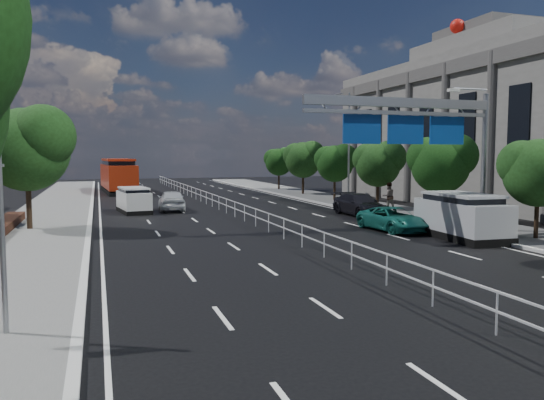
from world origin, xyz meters
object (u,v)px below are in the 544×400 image
overhead_gantry (420,124)px  parked_car_dark (360,205)px  near_car_silver (172,200)px  pedestrian_b (388,196)px  pedestrian_a (459,207)px  silver_minivan (461,216)px  parked_car_teal (393,219)px  white_minivan (134,200)px  near_car_dark (114,179)px  red_bus (118,175)px

overhead_gantry → parked_car_dark: bearing=80.7°
overhead_gantry → near_car_silver: bearing=122.1°
parked_car_dark → pedestrian_b: bearing=20.7°
pedestrian_b → pedestrian_a: bearing=102.8°
silver_minivan → pedestrian_a: size_ratio=3.23×
overhead_gantry → parked_car_teal: (-0.24, 1.95, -4.97)m
overhead_gantry → pedestrian_a: size_ratio=6.05×
overhead_gantry → parked_car_teal: overhead_gantry is taller
white_minivan → near_car_silver: white_minivan is taller
near_car_silver → parked_car_teal: bearing=128.4°
white_minivan → parked_car_dark: white_minivan is taller
near_car_dark → pedestrian_b: bearing=117.9°
parked_car_dark → pedestrian_b: (2.92, 1.24, 0.39)m
overhead_gantry → white_minivan: bearing=129.4°
silver_minivan → parked_car_dark: bearing=94.3°
near_car_dark → silver_minivan: bearing=110.5°
near_car_dark → pedestrian_b: pedestrian_b is taller
pedestrian_a → red_bus: bearing=-61.3°
red_bus → parked_car_teal: size_ratio=2.69×
red_bus → near_car_silver: 20.84m
silver_minivan → parked_car_dark: silver_minivan is taller
near_car_silver → parked_car_teal: (9.88, -14.20, -0.12)m
overhead_gantry → red_bus: 39.19m
red_bus → pedestrian_b: bearing=-59.9°
overhead_gantry → near_car_dark: overhead_gantry is taller
pedestrian_b → red_bus: bearing=-49.1°
near_car_dark → silver_minivan: (14.68, -53.33, 0.34)m
overhead_gantry → near_car_dark: bearing=104.2°
near_car_silver → near_car_dark: (-3.00, 35.84, -0.01)m
red_bus → parked_car_dark: size_ratio=2.43×
near_car_dark → parked_car_teal: bearing=109.5°
near_car_dark → pedestrian_b: 45.24m
pedestrian_a → pedestrian_b: 6.94m
red_bus → parked_car_dark: 31.34m
parked_car_teal → parked_car_dark: parked_car_dark is taller
near_car_silver → pedestrian_b: size_ratio=2.26×
near_car_dark → parked_car_dark: 45.37m
white_minivan → red_bus: (-0.28, 21.13, 1.02)m
silver_minivan → pedestrian_b: silver_minivan is taller
near_car_dark → near_car_silver: bearing=99.9°
red_bus → silver_minivan: 40.82m
near_car_dark → pedestrian_b: size_ratio=2.31×
parked_car_teal → pedestrian_a: size_ratio=2.70×
parked_car_teal → parked_car_dark: bearing=72.5°
silver_minivan → white_minivan: bearing=134.2°
near_car_silver → silver_minivan: size_ratio=0.81×
red_bus → parked_car_dark: (14.59, -27.71, -1.16)m
red_bus → parked_car_dark: red_bus is taller
pedestrian_a → pedestrian_b: pedestrian_b is taller
parked_car_dark → pedestrian_a: bearing=-60.1°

